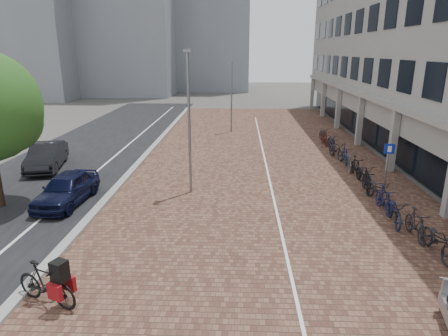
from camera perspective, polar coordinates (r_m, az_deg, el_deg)
ground at (r=12.04m, az=-1.18°, el=-14.41°), size 140.00×140.00×0.00m
plaza_brick at (r=23.16m, az=5.55°, el=1.23°), size 14.50×42.00×0.04m
street_asphalt at (r=25.06m, az=-20.45°, el=1.42°), size 8.00×50.00×0.03m
curb at (r=23.81m, az=-11.77°, el=1.53°), size 0.35×42.00×0.14m
lane_line at (r=24.35m, az=-16.11°, el=1.44°), size 0.12×44.00×0.00m
parking_line at (r=23.17m, az=6.04°, el=1.28°), size 0.10×30.00×0.00m
office_building at (r=29.08m, az=29.12°, el=19.28°), size 8.40×40.00×15.00m
car_navy at (r=17.66m, az=-22.22°, el=-2.84°), size 1.81×3.98×1.33m
car_dark at (r=23.32m, az=-24.71°, el=1.60°), size 2.42×4.51×1.41m
hero_bike at (r=11.18m, az=-24.80°, el=-15.19°), size 2.01×1.24×1.37m
parking_sign at (r=19.27m, az=23.04°, el=1.13°), size 0.46×0.11×2.21m
lamp_near at (r=17.02m, az=-5.15°, el=6.28°), size 0.12×0.12×6.26m
lamp_far at (r=30.52m, az=1.11°, el=10.30°), size 0.12×0.12×5.42m
bike_row at (r=21.02m, az=18.81°, el=0.19°), size 1.34×18.08×1.05m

